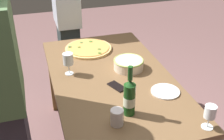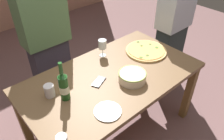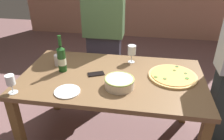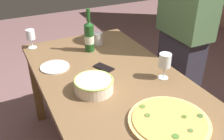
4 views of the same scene
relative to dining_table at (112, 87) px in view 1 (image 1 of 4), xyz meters
The scene contains 11 objects.
dining_table is the anchor object (origin of this frame).
pizza 0.54m from the dining_table, ahead, with size 0.42×0.42×0.03m.
serving_bowl 0.23m from the dining_table, 62.33° to the right, with size 0.24×0.24×0.08m.
wine_bottle 0.51m from the dining_table, behind, with size 0.08×0.08×0.34m.
wine_glass_near_pizza 0.40m from the dining_table, 64.69° to the left, with size 0.08×0.08×0.17m.
wine_glass_by_bottle 0.83m from the dining_table, 152.48° to the right, with size 0.07×0.07×0.15m.
cup_amber 0.57m from the dining_table, 166.29° to the left, with size 0.08×0.08×0.10m, color silver.
side_plate 0.44m from the dining_table, 135.53° to the right, with size 0.20×0.20×0.01m, color white.
cell_phone 0.18m from the dining_table, behind, with size 0.07×0.14×0.01m, color black.
person_host 0.82m from the dining_table, 105.95° to the left, with size 0.46×0.24×1.71m.
person_guest_left 1.13m from the dining_table, ahead, with size 0.42×0.24×1.64m.
Camera 1 is at (-1.85, 0.56, 1.91)m, focal length 47.15 mm.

